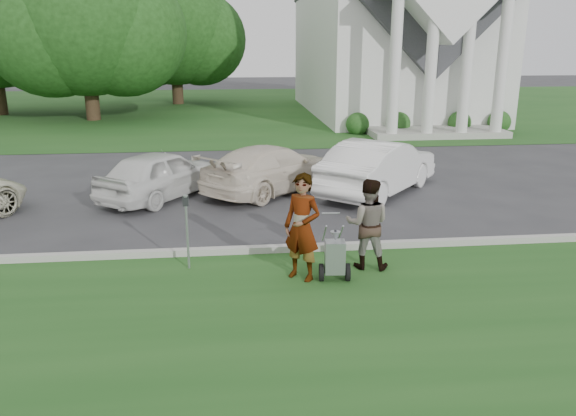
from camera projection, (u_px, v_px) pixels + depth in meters
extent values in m
plane|color=#333335|center=(262.00, 263.00, 11.06)|extent=(120.00, 120.00, 0.00)
cube|color=#1E4B1A|center=(274.00, 340.00, 8.20)|extent=(80.00, 7.00, 0.01)
cube|color=#1E4B1A|center=(236.00, 108.00, 36.79)|extent=(80.00, 30.00, 0.01)
cube|color=#9E9E93|center=(260.00, 250.00, 11.56)|extent=(80.00, 0.18, 0.15)
cube|color=white|center=(385.00, 53.00, 33.85)|extent=(9.00, 16.00, 7.00)
cube|color=#9E9E93|center=(436.00, 132.00, 26.04)|extent=(6.20, 2.60, 0.30)
cylinder|color=white|center=(395.00, 71.00, 24.03)|extent=(0.50, 0.50, 6.00)
cylinder|color=white|center=(431.00, 70.00, 24.19)|extent=(0.50, 0.50, 6.00)
cylinder|color=white|center=(466.00, 70.00, 24.35)|extent=(0.50, 0.50, 6.00)
cylinder|color=white|center=(502.00, 70.00, 24.52)|extent=(0.50, 0.50, 6.00)
sphere|color=#1E4C19|center=(357.00, 124.00, 26.45)|extent=(1.10, 1.10, 1.10)
sphere|color=#1E4C19|center=(399.00, 124.00, 26.66)|extent=(1.10, 1.10, 1.10)
sphere|color=#1E4C19|center=(459.00, 123.00, 26.96)|extent=(1.10, 1.10, 1.10)
sphere|color=#1E4C19|center=(499.00, 122.00, 27.17)|extent=(1.10, 1.10, 1.10)
cylinder|color=#332316|center=(91.00, 91.00, 30.75)|extent=(0.76, 0.76, 3.20)
sphere|color=#1A3F13|center=(84.00, 16.00, 29.64)|extent=(8.40, 8.40, 8.40)
sphere|color=#1A3F13|center=(123.00, 32.00, 30.36)|extent=(6.89, 6.89, 6.89)
sphere|color=#1A3F13|center=(51.00, 28.00, 29.36)|extent=(7.22, 7.22, 7.22)
sphere|color=#1A3F13|center=(28.00, 23.00, 32.47)|extent=(7.54, 7.54, 7.54)
cylinder|color=#332316|center=(177.00, 82.00, 38.82)|extent=(0.76, 0.76, 3.00)
sphere|color=#1A3F13|center=(174.00, 28.00, 37.79)|extent=(7.60, 7.60, 7.60)
sphere|color=#1A3F13|center=(200.00, 39.00, 38.47)|extent=(6.23, 6.23, 6.23)
sphere|color=#1A3F13|center=(151.00, 36.00, 37.51)|extent=(6.54, 6.54, 6.54)
cylinder|color=black|center=(321.00, 272.00, 10.20)|extent=(0.11, 0.33, 0.33)
cylinder|color=black|center=(348.00, 272.00, 10.21)|extent=(0.11, 0.33, 0.33)
cylinder|color=#2D2D33|center=(334.00, 272.00, 10.20)|extent=(0.55, 0.09, 0.04)
cube|color=#979BA0|center=(335.00, 257.00, 10.12)|extent=(0.38, 0.33, 0.60)
cone|color=#979BA0|center=(335.00, 236.00, 10.01)|extent=(0.20, 0.20, 0.17)
cylinder|color=#2D2D33|center=(336.00, 232.00, 9.98)|extent=(0.04, 0.04, 0.07)
cylinder|color=#979BA0|center=(324.00, 233.00, 10.54)|extent=(0.10, 0.80, 0.57)
cylinder|color=#979BA0|center=(341.00, 233.00, 10.55)|extent=(0.10, 0.80, 0.57)
cylinder|color=#979BA0|center=(331.00, 213.00, 10.84)|extent=(0.35, 0.06, 0.03)
imported|color=#999999|center=(302.00, 228.00, 10.05)|extent=(0.85, 0.81, 1.96)
imported|color=#999999|center=(367.00, 225.00, 10.60)|extent=(0.99, 0.86, 1.75)
cylinder|color=#979BA0|center=(188.00, 238.00, 10.60)|extent=(0.05, 0.05, 1.27)
cube|color=#2D2D33|center=(186.00, 201.00, 10.40)|extent=(0.11, 0.07, 0.19)
cylinder|color=#979BA0|center=(185.00, 196.00, 10.37)|extent=(0.10, 0.10, 0.03)
imported|color=white|center=(161.00, 174.00, 15.48)|extent=(3.63, 4.19, 1.36)
imported|color=silver|center=(272.00, 169.00, 16.20)|extent=(4.67, 4.55, 1.35)
imported|color=white|center=(379.00, 167.00, 15.97)|extent=(4.29, 4.62, 1.55)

